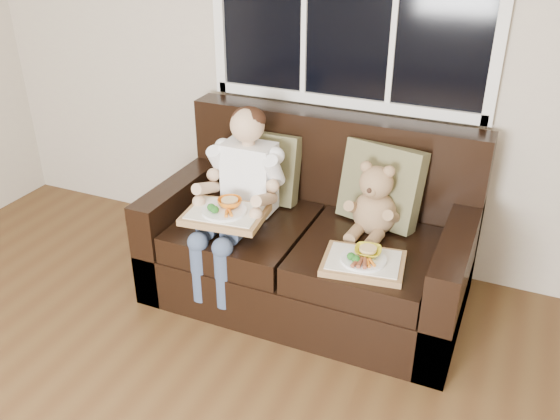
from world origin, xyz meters
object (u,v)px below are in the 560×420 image
at_px(loveseat, 312,243).
at_px(tray_right, 364,261).
at_px(child, 241,184).
at_px(tray_left, 226,212).
at_px(teddy_bear, 375,205).

distance_m(loveseat, tray_right, 0.53).
xyz_separation_m(child, tray_left, (0.00, -0.19, -0.08)).
height_order(teddy_bear, tray_left, teddy_bear).
bearing_deg(teddy_bear, tray_right, -76.19).
distance_m(loveseat, tray_left, 0.55).
relative_size(loveseat, child, 1.83).
distance_m(loveseat, teddy_bear, 0.45).
relative_size(child, teddy_bear, 2.27).
relative_size(child, tray_right, 2.19).
bearing_deg(tray_left, tray_right, -7.20).
bearing_deg(tray_right, loveseat, 131.72).
bearing_deg(tray_right, teddy_bear, 90.41).
distance_m(teddy_bear, tray_left, 0.77).
height_order(child, tray_right, child).
bearing_deg(teddy_bear, tray_left, -149.76).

